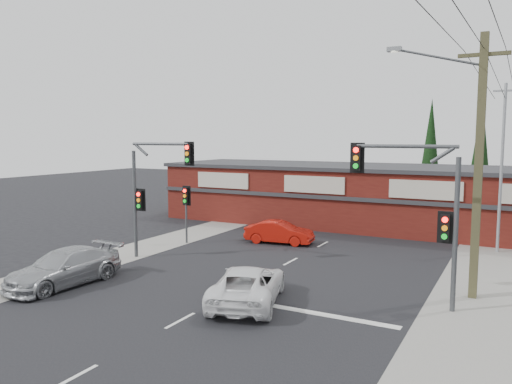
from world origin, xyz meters
The scene contains 18 objects.
ground centered at (0.00, 0.00, 0.00)m, with size 120.00×120.00×0.00m, color black.
road_strip centered at (0.00, 5.00, 0.01)m, with size 14.00×70.00×0.01m, color black.
verge_left centered at (-8.50, 5.00, 0.01)m, with size 3.00×70.00×0.02m, color gray.
verge_right centered at (8.50, 5.00, 0.01)m, with size 3.00×70.00×0.02m, color gray.
stop_line centered at (3.50, -1.50, 0.01)m, with size 6.50×0.35×0.01m, color silver.
white_suv centered at (1.11, -1.59, 0.69)m, with size 2.31×5.00×1.39m, color white.
silver_suv centered at (-6.79, -3.24, 0.74)m, with size 2.08×5.12×1.49m, color #A9ABAE.
red_sedan centered at (-2.38, 8.51, 0.65)m, with size 1.38×3.97×1.31m, color #B7150B.
lane_dashes centered at (0.00, 0.25, 0.02)m, with size 0.12×38.10×0.01m.
shop_building centered at (-0.99, 16.99, 2.13)m, with size 27.30×8.40×4.22m.
conifer_near centered at (3.50, 24.00, 5.48)m, with size 1.80×1.80×9.25m.
conifer_far centered at (7.00, 26.00, 5.48)m, with size 1.80×1.80×9.25m.
traffic_mast_left centered at (-6.43, 2.00, 3.93)m, with size 3.77×0.27×5.97m.
traffic_mast_right centered at (6.86, 1.00, 3.95)m, with size 3.96×0.27×5.97m.
pedestal_signal centered at (-7.20, 6.01, 2.41)m, with size 0.55×0.27×3.38m.
utility_pole centered at (8.36, 2.99, 5.40)m, with size 4.38×0.59×10.00m.
steel_pole centered at (9.00, 12.00, 4.70)m, with size 1.20×0.16×9.00m.
power_lines centered at (8.47, -2.47, 9.04)m, with size 2.01×29.00×1.22m.
Camera 1 is at (9.90, -17.46, 6.17)m, focal length 35.00 mm.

